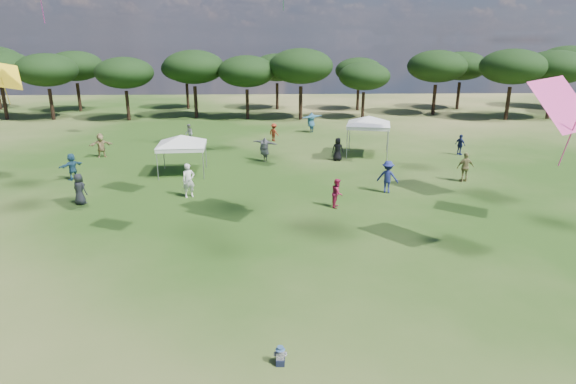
# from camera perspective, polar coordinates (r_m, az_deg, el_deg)

# --- Properties ---
(tree_line) EXTENTS (108.78, 17.63, 7.77)m
(tree_line) POSITION_cam_1_polar(r_m,az_deg,el_deg) (56.29, 0.42, 14.59)
(tree_line) COLOR black
(tree_line) RESTS_ON ground
(tent_left) EXTENTS (6.04, 6.04, 2.85)m
(tent_left) POSITION_cam_1_polar(r_m,az_deg,el_deg) (31.73, -12.55, 6.40)
(tent_left) COLOR gray
(tent_left) RESTS_ON ground
(tent_right) EXTENTS (6.10, 6.10, 3.31)m
(tent_right) POSITION_cam_1_polar(r_m,az_deg,el_deg) (36.45, 9.57, 8.71)
(tent_right) COLOR gray
(tent_right) RESTS_ON ground
(toddler) EXTENTS (0.37, 0.42, 0.56)m
(toddler) POSITION_cam_1_polar(r_m,az_deg,el_deg) (13.64, -0.91, -18.87)
(toddler) COLOR black
(toddler) RESTS_ON ground
(festival_crowd) EXTENTS (28.21, 22.73, 1.90)m
(festival_crowd) POSITION_cam_1_polar(r_m,az_deg,el_deg) (34.95, -2.79, 5.20)
(festival_crowd) COLOR navy
(festival_crowd) RESTS_ON ground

